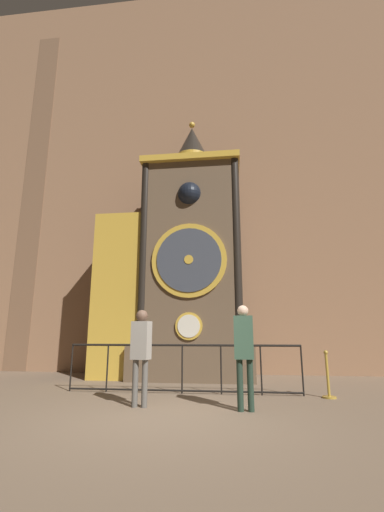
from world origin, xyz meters
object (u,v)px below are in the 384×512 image
Objects in this scene: visitor_far at (244,346)px; stanchion_post at (328,383)px; clock_tower at (177,267)px; visitor_near at (141,347)px.

visitor_far is 1.89× the size of stanchion_post.
stanchion_post is (3.66, -2.50, -3.02)m from clock_tower.
clock_tower is at bearing 145.61° from stanchion_post.
visitor_far is at bearing -64.40° from clock_tower.
visitor_near reaches higher than stanchion_post.
visitor_near is 1.92m from visitor_far.
stanchion_post is at bearing 42.42° from visitor_far.
clock_tower is 4.93m from visitor_far.
visitor_far is (1.90, -3.96, -2.24)m from clock_tower.
visitor_far reaches higher than visitor_near.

